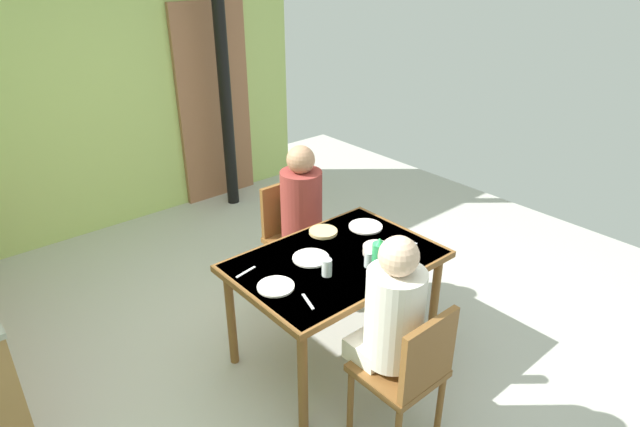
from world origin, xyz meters
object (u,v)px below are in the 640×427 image
at_px(chair_near_diner, 409,371).
at_px(person_far_diner, 303,204).
at_px(serving_bowl_center, 376,250).
at_px(chair_far_diner, 292,232).
at_px(dining_table, 336,269).
at_px(person_near_diner, 392,313).
at_px(water_bottle_green_near, 379,262).

distance_m(chair_near_diner, person_far_diner, 1.52).
bearing_deg(serving_bowl_center, chair_far_diner, 87.93).
xyz_separation_m(dining_table, person_far_diner, (0.26, 0.64, 0.13)).
relative_size(chair_near_diner, serving_bowl_center, 5.12).
bearing_deg(chair_far_diner, serving_bowl_center, 87.93).
xyz_separation_m(person_near_diner, water_bottle_green_near, (0.20, 0.29, 0.08)).
bearing_deg(serving_bowl_center, dining_table, 151.83).
bearing_deg(dining_table, chair_near_diner, -104.47).
bearing_deg(chair_near_diner, water_bottle_green_near, 65.18).
bearing_deg(chair_near_diner, dining_table, 75.53).
relative_size(chair_near_diner, chair_far_diner, 1.00).
bearing_deg(person_far_diner, water_bottle_green_near, 75.18).
height_order(person_near_diner, person_far_diner, same).
distance_m(chair_near_diner, person_near_diner, 0.31).
bearing_deg(water_bottle_green_near, chair_near_diner, -114.82).
relative_size(person_near_diner, person_far_diner, 1.00).
bearing_deg(serving_bowl_center, chair_near_diner, -123.05).
xyz_separation_m(chair_near_diner, chair_far_diner, (0.46, 1.56, 0.00)).
bearing_deg(dining_table, chair_far_diner, 71.58).
bearing_deg(person_far_diner, serving_bowl_center, 87.56).
xyz_separation_m(chair_far_diner, person_near_diner, (-0.46, -1.42, 0.28)).
height_order(person_far_diner, serving_bowl_center, person_far_diner).
bearing_deg(water_bottle_green_near, chair_far_diner, 76.90).
bearing_deg(serving_bowl_center, water_bottle_green_near, -134.92).
distance_m(chair_far_diner, serving_bowl_center, 0.94).
distance_m(person_far_diner, serving_bowl_center, 0.77).
bearing_deg(water_bottle_green_near, person_far_diner, 75.18).
xyz_separation_m(person_near_diner, person_far_diner, (0.46, 1.29, 0.00)).
xyz_separation_m(chair_far_diner, serving_bowl_center, (-0.03, -0.90, 0.26)).
bearing_deg(person_near_diner, person_far_diner, 70.30).
bearing_deg(person_near_diner, dining_table, 72.64).
xyz_separation_m(chair_near_diner, serving_bowl_center, (0.43, 0.66, 0.26)).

